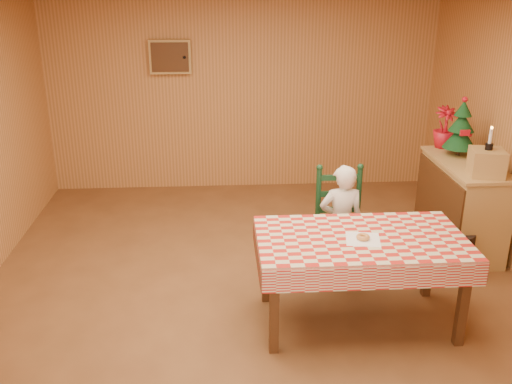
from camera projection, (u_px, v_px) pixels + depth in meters
ground at (257, 300)px, 5.05m from camera, size 6.00×6.00×0.00m
cabin_walls at (253, 83)px, 4.90m from camera, size 5.10×6.05×2.65m
dining_table at (361, 246)px, 4.51m from camera, size 1.66×0.96×0.77m
ladder_chair at (339, 227)px, 5.31m from camera, size 0.44×0.40×1.08m
seated_child at (341, 223)px, 5.24m from camera, size 0.41×0.27×1.12m
napkin at (363, 239)px, 4.43m from camera, size 0.30×0.30×0.00m
donut at (363, 237)px, 4.43m from camera, size 0.13×0.13×0.04m
shelf_unit at (461, 205)px, 5.92m from camera, size 0.54×1.24×0.93m
crate at (487, 162)px, 5.34m from camera, size 0.36×0.36×0.25m
christmas_tree at (461, 129)px, 5.89m from camera, size 0.34×0.34×0.62m
flower_arrangement at (445, 127)px, 6.19m from camera, size 0.29×0.29×0.45m
candle_set at (490, 143)px, 5.27m from camera, size 0.07×0.07×0.22m
storage_bin at (452, 250)px, 5.53m from camera, size 0.40×0.40×0.40m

